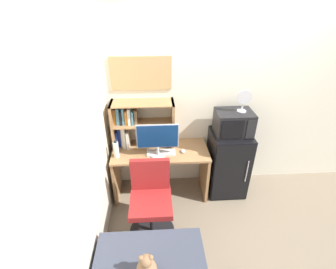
# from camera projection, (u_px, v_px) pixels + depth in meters

# --- Properties ---
(wall_back) EXTENTS (6.40, 0.04, 2.60)m
(wall_back) POSITION_uv_depth(u_px,v_px,m) (258.00, 99.00, 3.26)
(wall_back) COLOR silver
(wall_back) RESTS_ON ground_plane
(wall_left) EXTENTS (0.04, 4.40, 2.60)m
(wall_left) POSITION_uv_depth(u_px,v_px,m) (68.00, 189.00, 1.76)
(wall_left) COLOR silver
(wall_left) RESTS_ON ground_plane
(desk) EXTENTS (1.26, 0.57, 0.73)m
(desk) POSITION_uv_depth(u_px,v_px,m) (161.00, 164.00, 3.33)
(desk) COLOR #997047
(desk) RESTS_ON ground_plane
(hutch_bookshelf) EXTENTS (0.80, 0.29, 0.62)m
(hutch_bookshelf) POSITION_uv_depth(u_px,v_px,m) (134.00, 123.00, 3.17)
(hutch_bookshelf) COLOR #997047
(hutch_bookshelf) RESTS_ON desk
(monitor) EXTENTS (0.52, 0.19, 0.44)m
(monitor) POSITION_uv_depth(u_px,v_px,m) (158.00, 138.00, 2.99)
(monitor) COLOR #B7B7BC
(monitor) RESTS_ON desk
(keyboard) EXTENTS (0.37, 0.14, 0.02)m
(keyboard) POSITION_uv_depth(u_px,v_px,m) (161.00, 153.00, 3.15)
(keyboard) COLOR silver
(keyboard) RESTS_ON desk
(computer_mouse) EXTENTS (0.06, 0.08, 0.04)m
(computer_mouse) POSITION_uv_depth(u_px,v_px,m) (183.00, 151.00, 3.17)
(computer_mouse) COLOR silver
(computer_mouse) RESTS_ON desk
(water_bottle) EXTENTS (0.07, 0.07, 0.23)m
(water_bottle) POSITION_uv_depth(u_px,v_px,m) (116.00, 149.00, 3.04)
(water_bottle) COLOR silver
(water_bottle) RESTS_ON desk
(mini_fridge) EXTENTS (0.51, 0.52, 0.93)m
(mini_fridge) POSITION_uv_depth(u_px,v_px,m) (228.00, 163.00, 3.41)
(mini_fridge) COLOR black
(mini_fridge) RESTS_ON ground_plane
(microwave) EXTENTS (0.46, 0.36, 0.32)m
(microwave) POSITION_uv_depth(u_px,v_px,m) (233.00, 123.00, 3.10)
(microwave) COLOR black
(microwave) RESTS_ON mini_fridge
(desk_fan) EXTENTS (0.18, 0.11, 0.28)m
(desk_fan) POSITION_uv_depth(u_px,v_px,m) (244.00, 99.00, 2.94)
(desk_fan) COLOR silver
(desk_fan) RESTS_ON microwave
(desk_chair) EXTENTS (0.54, 0.54, 0.93)m
(desk_chair) POSITION_uv_depth(u_px,v_px,m) (151.00, 204.00, 2.83)
(desk_chair) COLOR black
(desk_chair) RESTS_ON ground_plane
(teddy_bear) EXTENTS (0.17, 0.17, 0.26)m
(teddy_bear) POSITION_uv_depth(u_px,v_px,m) (147.00, 267.00, 2.01)
(teddy_bear) COLOR #846042
(teddy_bear) RESTS_ON bed
(wall_corkboard) EXTENTS (0.75, 0.02, 0.41)m
(wall_corkboard) POSITION_uv_depth(u_px,v_px,m) (141.00, 73.00, 2.97)
(wall_corkboard) COLOR tan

